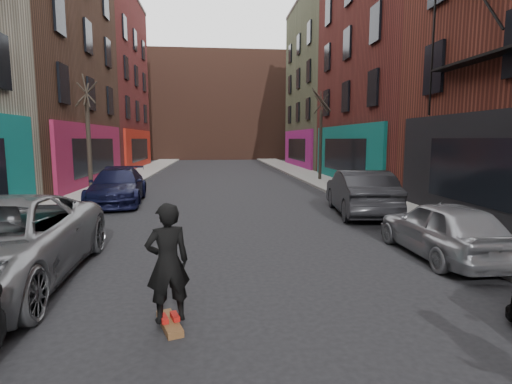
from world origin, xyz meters
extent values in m
cube|color=gray|center=(-6.25, 30.00, 0.07)|extent=(2.50, 84.00, 0.13)
cube|color=gray|center=(6.25, 30.00, 0.07)|extent=(2.50, 84.00, 0.13)
cube|color=#47281E|center=(0.00, 56.00, 7.00)|extent=(40.00, 10.00, 14.00)
imported|color=black|center=(-4.55, 16.02, 0.73)|extent=(2.47, 5.20, 1.46)
imported|color=gray|center=(4.60, 7.39, 0.66)|extent=(1.57, 3.89, 1.32)
imported|color=black|center=(4.60, 12.62, 0.80)|extent=(2.30, 5.02, 1.60)
cube|color=brown|center=(-1.20, 4.57, 0.05)|extent=(0.47, 0.83, 0.10)
imported|color=black|center=(-1.20, 4.57, 0.95)|extent=(0.72, 0.59, 1.70)
camera|label=1|loc=(-0.53, -0.95, 2.67)|focal=28.00mm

